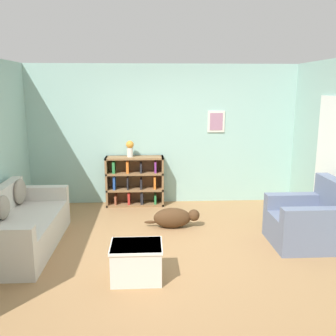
{
  "coord_description": "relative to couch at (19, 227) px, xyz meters",
  "views": [
    {
      "loc": [
        -0.28,
        -4.79,
        2.16
      ],
      "look_at": [
        0.0,
        0.4,
        1.05
      ],
      "focal_mm": 40.0,
      "sensor_mm": 36.0,
      "label": 1
    }
  ],
  "objects": [
    {
      "name": "bookshelf",
      "position": [
        1.52,
        1.9,
        0.15
      ],
      "size": [
        1.07,
        0.32,
        0.92
      ],
      "color": "olive",
      "rests_on": "ground_plane"
    },
    {
      "name": "wall_back",
      "position": [
        2.06,
        2.11,
        1.0
      ],
      "size": [
        5.6,
        0.13,
        2.6
      ],
      "color": "#93BCB2",
      "rests_on": "ground_plane"
    },
    {
      "name": "couch",
      "position": [
        0.0,
        0.0,
        0.0
      ],
      "size": [
        0.87,
        1.96,
        0.81
      ],
      "color": "beige",
      "rests_on": "ground_plane"
    },
    {
      "name": "recliner_chair",
      "position": [
        4.03,
        -0.09,
        0.03
      ],
      "size": [
        0.94,
        0.86,
        0.93
      ],
      "color": "slate",
      "rests_on": "ground_plane"
    },
    {
      "name": "vase",
      "position": [
        1.45,
        1.87,
        0.79
      ],
      "size": [
        0.14,
        0.14,
        0.3
      ],
      "color": "silver",
      "rests_on": "bookshelf"
    },
    {
      "name": "ground_plane",
      "position": [
        2.06,
        -0.14,
        -0.3
      ],
      "size": [
        14.0,
        14.0,
        0.0
      ],
      "primitive_type": "plane",
      "color": "#997047"
    },
    {
      "name": "dog",
      "position": [
        2.18,
        0.66,
        -0.14
      ],
      "size": [
        0.88,
        0.29,
        0.32
      ],
      "color": "#472D19",
      "rests_on": "ground_plane"
    },
    {
      "name": "coffee_table",
      "position": [
        1.63,
        -0.95,
        -0.08
      ],
      "size": [
        0.59,
        0.48,
        0.42
      ],
      "color": "silver",
      "rests_on": "ground_plane"
    }
  ]
}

